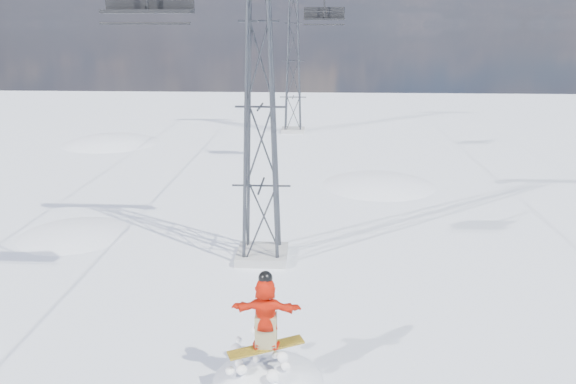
# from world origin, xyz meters

# --- Properties ---
(snow_terrain) EXTENTS (39.00, 37.00, 22.00)m
(snow_terrain) POSITION_xyz_m (-4.77, 21.24, -9.59)
(snow_terrain) COLOR white
(snow_terrain) RESTS_ON ground
(lift_tower_near) EXTENTS (5.20, 1.80, 11.43)m
(lift_tower_near) POSITION_xyz_m (0.80, 8.00, 5.47)
(lift_tower_near) COLOR #999999
(lift_tower_near) RESTS_ON ground
(lift_tower_far) EXTENTS (5.20, 1.80, 11.43)m
(lift_tower_far) POSITION_xyz_m (0.80, 33.00, 5.47)
(lift_tower_far) COLOR #999999
(lift_tower_far) RESTS_ON ground
(lift_chair_near) EXTENTS (2.19, 0.63, 2.71)m
(lift_chair_near) POSITION_xyz_m (-1.40, 3.30, 8.68)
(lift_chair_near) COLOR black
(lift_chair_near) RESTS_ON ground
(lift_chair_mid) EXTENTS (2.21, 0.64, 2.74)m
(lift_chair_mid) POSITION_xyz_m (3.00, 21.09, 8.66)
(lift_chair_mid) COLOR black
(lift_chair_mid) RESTS_ON ground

